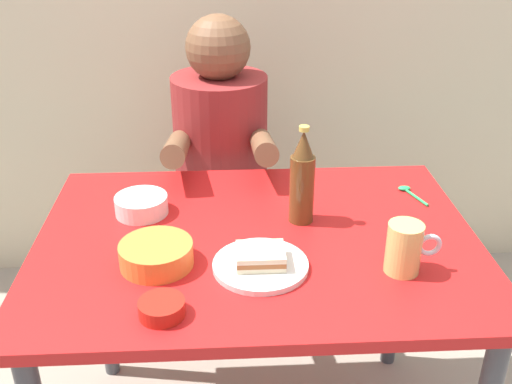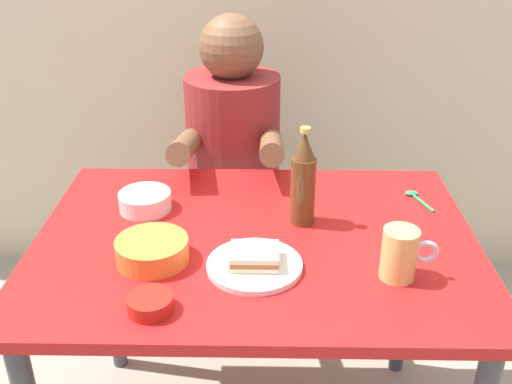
% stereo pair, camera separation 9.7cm
% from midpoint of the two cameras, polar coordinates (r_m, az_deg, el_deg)
% --- Properties ---
extents(dining_table, '(1.10, 0.80, 0.74)m').
position_cam_midpoint_polar(dining_table, '(1.55, 1.78, -7.28)').
color(dining_table, red).
rests_on(dining_table, ground).
extents(stool, '(0.34, 0.34, 0.45)m').
position_cam_midpoint_polar(stool, '(2.24, -0.78, -4.48)').
color(stool, '#4C4C51').
rests_on(stool, ground).
extents(person_seated, '(0.33, 0.56, 0.72)m').
position_cam_midpoint_polar(person_seated, '(2.04, -0.87, 5.38)').
color(person_seated, maroon).
rests_on(person_seated, stool).
extents(plate_orange, '(0.22, 0.22, 0.01)m').
position_cam_midpoint_polar(plate_orange, '(1.37, 1.87, -7.06)').
color(plate_orange, silver).
rests_on(plate_orange, dining_table).
extents(sandwich, '(0.11, 0.09, 0.04)m').
position_cam_midpoint_polar(sandwich, '(1.36, 1.89, -6.19)').
color(sandwich, beige).
rests_on(sandwich, plate_orange).
extents(beer_mug, '(0.13, 0.08, 0.12)m').
position_cam_midpoint_polar(beer_mug, '(1.37, 15.62, -5.74)').
color(beer_mug, '#D1BC66').
rests_on(beer_mug, dining_table).
extents(beer_bottle, '(0.06, 0.06, 0.26)m').
position_cam_midpoint_polar(beer_bottle, '(1.51, 6.38, 1.04)').
color(beer_bottle, '#593819').
rests_on(beer_bottle, dining_table).
extents(sambal_bowl_red, '(0.10, 0.10, 0.03)m').
position_cam_midpoint_polar(sambal_bowl_red, '(1.25, -7.84, -10.50)').
color(sambal_bowl_red, '#B21E14').
rests_on(sambal_bowl_red, dining_table).
extents(soup_bowl_orange, '(0.17, 0.17, 0.05)m').
position_cam_midpoint_polar(soup_bowl_orange, '(1.40, -7.93, -5.48)').
color(soup_bowl_orange, orange).
rests_on(soup_bowl_orange, dining_table).
extents(rice_bowl_white, '(0.14, 0.14, 0.05)m').
position_cam_midpoint_polar(rice_bowl_white, '(1.63, -8.87, -0.80)').
color(rice_bowl_white, silver).
rests_on(rice_bowl_white, dining_table).
extents(spoon, '(0.06, 0.12, 0.01)m').
position_cam_midpoint_polar(spoon, '(1.74, 16.58, -0.48)').
color(spoon, '#26A559').
rests_on(spoon, dining_table).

